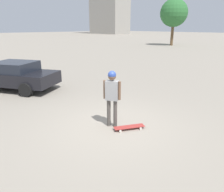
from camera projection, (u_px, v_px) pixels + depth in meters
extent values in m
plane|color=gray|center=(112.00, 126.00, 6.64)|extent=(220.00, 220.00, 0.00)
cylinder|color=#4C4742|center=(109.00, 113.00, 6.54)|extent=(0.11, 0.11, 0.84)
cylinder|color=#4C4742|center=(115.00, 114.00, 6.49)|extent=(0.11, 0.11, 0.84)
cube|color=#999999|center=(112.00, 91.00, 6.30)|extent=(0.42, 0.36, 0.57)
cylinder|color=brown|center=(105.00, 89.00, 6.36)|extent=(0.08, 0.08, 0.55)
cylinder|color=brown|center=(119.00, 91.00, 6.24)|extent=(0.08, 0.08, 0.55)
sphere|color=brown|center=(112.00, 76.00, 6.17)|extent=(0.23, 0.23, 0.23)
sphere|color=#2D4799|center=(112.00, 75.00, 6.16)|extent=(0.24, 0.24, 0.24)
cube|color=#A5332D|center=(129.00, 127.00, 6.41)|extent=(0.63, 0.92, 0.01)
cylinder|color=silver|center=(120.00, 131.00, 6.23)|extent=(0.06, 0.08, 0.07)
cylinder|color=silver|center=(118.00, 127.00, 6.46)|extent=(0.06, 0.08, 0.07)
cylinder|color=silver|center=(141.00, 129.00, 6.39)|extent=(0.06, 0.08, 0.07)
cylinder|color=silver|center=(137.00, 125.00, 6.62)|extent=(0.06, 0.08, 0.07)
cube|color=black|center=(14.00, 77.00, 10.38)|extent=(4.41, 3.60, 0.57)
cube|color=#1E232D|center=(14.00, 67.00, 10.20)|extent=(2.39, 2.30, 0.45)
cylinder|color=black|center=(6.00, 77.00, 11.60)|extent=(0.62, 0.48, 0.60)
cylinder|color=black|center=(26.00, 90.00, 9.33)|extent=(0.62, 0.48, 0.60)
cylinder|color=black|center=(48.00, 81.00, 10.94)|extent=(0.62, 0.48, 0.60)
cylinder|color=brown|center=(172.00, 34.00, 34.32)|extent=(0.43, 0.43, 3.42)
sphere|color=#2D6B33|center=(174.00, 13.00, 33.35)|extent=(4.17, 4.17, 4.17)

